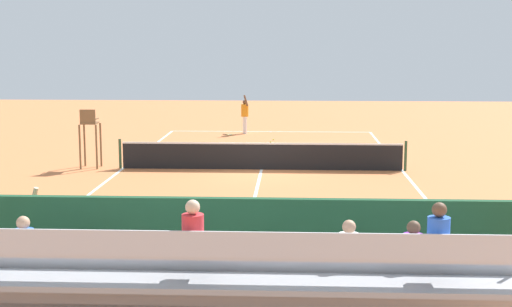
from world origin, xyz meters
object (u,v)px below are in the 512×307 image
at_px(tennis_racket, 229,135).
at_px(tennis_ball_far, 273,140).
at_px(tennis_net, 262,156).
at_px(line_judge, 27,238).
at_px(umpire_chair, 90,132).
at_px(tennis_player, 245,113).
at_px(courtside_bench, 383,270).
at_px(bleacher_stand, 222,286).
at_px(equipment_bag, 277,291).
at_px(tennis_ball_near, 271,142).

xyz_separation_m(tennis_racket, tennis_ball_far, (-2.19, 1.79, 0.02)).
distance_m(tennis_net, tennis_racket, 9.79).
bearing_deg(line_judge, umpire_chair, -79.41).
distance_m(tennis_player, tennis_racket, 1.37).
height_order(courtside_bench, tennis_ball_far, courtside_bench).
bearing_deg(bleacher_stand, tennis_ball_far, -90.44).
distance_m(equipment_bag, line_judge, 4.67).
distance_m(umpire_chair, courtside_bench, 16.04).
height_order(tennis_ball_far, line_judge, line_judge).
bearing_deg(line_judge, tennis_ball_near, -100.88).
relative_size(tennis_ball_near, tennis_ball_far, 1.00).
relative_size(umpire_chair, line_judge, 1.11).
bearing_deg(bleacher_stand, tennis_player, -87.10).
bearing_deg(courtside_bench, tennis_net, -78.46).
bearing_deg(tennis_player, umpire_chair, 63.92).
xyz_separation_m(equipment_bag, tennis_racket, (2.81, -22.98, -0.16)).
distance_m(tennis_net, equipment_bag, 13.43).
relative_size(tennis_net, tennis_racket, 17.84).
relative_size(bleacher_stand, tennis_player, 4.70).
xyz_separation_m(umpire_chair, tennis_ball_far, (-6.42, -7.74, -1.28)).
xyz_separation_m(tennis_player, tennis_racket, (0.72, 0.59, -1.00)).
xyz_separation_m(umpire_chair, equipment_bag, (-7.04, 13.45, -1.13)).
distance_m(tennis_player, line_judge, 23.39).
xyz_separation_m(equipment_bag, tennis_ball_near, (0.72, -20.40, -0.15)).
bearing_deg(line_judge, bleacher_stand, 148.99).
xyz_separation_m(tennis_net, tennis_ball_far, (-0.22, -7.79, -0.47)).
height_order(tennis_racket, line_judge, line_judge).
bearing_deg(tennis_player, courtside_bench, 99.59).
relative_size(bleacher_stand, equipment_bag, 10.07).
bearing_deg(courtside_bench, tennis_player, -80.41).
xyz_separation_m(bleacher_stand, tennis_ball_far, (-0.18, -23.16, -0.91)).
xyz_separation_m(tennis_player, tennis_ball_near, (-1.37, 3.17, -0.98)).
bearing_deg(equipment_bag, line_judge, -3.84).
relative_size(tennis_net, tennis_ball_near, 156.06).
distance_m(bleacher_stand, equipment_bag, 2.26).
distance_m(umpire_chair, line_judge, 13.37).
xyz_separation_m(courtside_bench, tennis_racket, (4.68, -22.85, -0.54)).
height_order(courtside_bench, tennis_racket, courtside_bench).
height_order(equipment_bag, line_judge, line_judge).
xyz_separation_m(tennis_ball_near, line_judge, (3.86, 20.09, 0.98)).
relative_size(courtside_bench, equipment_bag, 2.00).
distance_m(courtside_bench, tennis_ball_near, 20.44).
height_order(tennis_net, bleacher_stand, bleacher_stand).
relative_size(tennis_net, courtside_bench, 5.72).
bearing_deg(umpire_chair, equipment_bag, 117.62).
bearing_deg(tennis_net, tennis_racket, -78.39).
xyz_separation_m(tennis_player, line_judge, (2.49, 23.26, 0.00)).
xyz_separation_m(umpire_chair, tennis_player, (-4.95, -10.12, -0.30)).
bearing_deg(tennis_net, tennis_player, -83.00).
relative_size(tennis_net, equipment_bag, 11.44).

